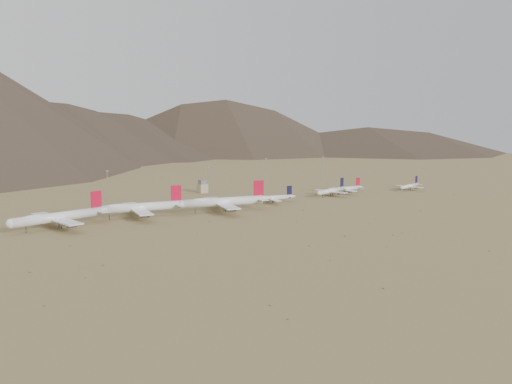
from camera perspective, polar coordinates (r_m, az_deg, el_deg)
ground at (r=418.18m, az=-0.73°, el=-2.38°), size 3000.00×3000.00×0.00m
widebody_west at (r=395.37m, az=-19.16°, el=-2.36°), size 72.88×56.87×21.80m
widebody_centre at (r=418.46m, az=-11.59°, el=-1.50°), size 72.40×56.57×21.68m
widebody_east at (r=433.50m, az=-3.26°, el=-0.96°), size 74.71×58.80×22.58m
narrowbody_a at (r=472.87m, az=1.73°, el=-0.58°), size 41.00×30.12×13.73m
narrowbody_b at (r=515.84m, az=7.60°, el=0.14°), size 44.56×32.80×14.96m
narrowbody_c at (r=531.92m, az=8.94°, el=0.33°), size 42.13×30.30×13.90m
narrowbody_d at (r=567.82m, az=15.14°, el=0.59°), size 37.12×27.34×12.47m
control_tower at (r=533.49m, az=-5.38°, el=0.50°), size 8.00×8.00×12.00m
mast_west at (r=502.24m, az=-14.63°, el=0.80°), size 2.00×0.60×25.70m
mast_centre at (r=516.32m, az=-4.75°, el=1.24°), size 2.00×0.60×25.70m
mast_east at (r=607.58m, az=1.00°, el=2.34°), size 2.00×0.60×25.70m
mast_far_east at (r=629.16m, az=6.67°, el=2.49°), size 2.00×0.60×25.70m
desert_scrub at (r=333.80m, az=1.77°, el=-5.08°), size 429.29×185.27×0.87m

